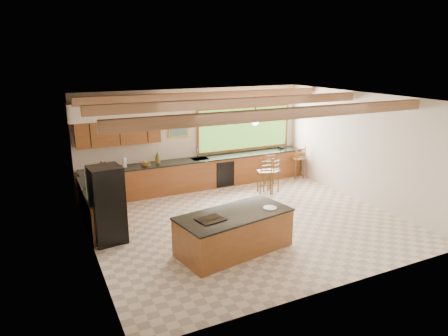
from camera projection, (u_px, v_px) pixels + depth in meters
name	position (u px, v px, depth m)	size (l,w,h in m)	color
ground	(246.00, 221.00, 9.83)	(7.20, 7.20, 0.00)	beige
room_shell	(228.00, 129.00, 9.72)	(7.27, 6.54, 3.02)	beige
counter_run	(179.00, 180.00, 11.54)	(7.12, 3.10, 1.27)	brown
island	(234.00, 232.00, 8.26)	(2.53, 1.51, 0.85)	brown
refrigerator	(107.00, 205.00, 8.55)	(0.73, 0.71, 1.70)	black
bar_stool_a	(266.00, 172.00, 11.62)	(0.50, 0.50, 1.11)	brown
bar_stool_b	(273.00, 172.00, 11.72)	(0.51, 0.51, 1.08)	brown
bar_stool_c	(269.00, 165.00, 12.65)	(0.41, 0.41, 1.01)	brown
bar_stool_d	(299.00, 159.00, 13.11)	(0.45, 0.45, 1.12)	brown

